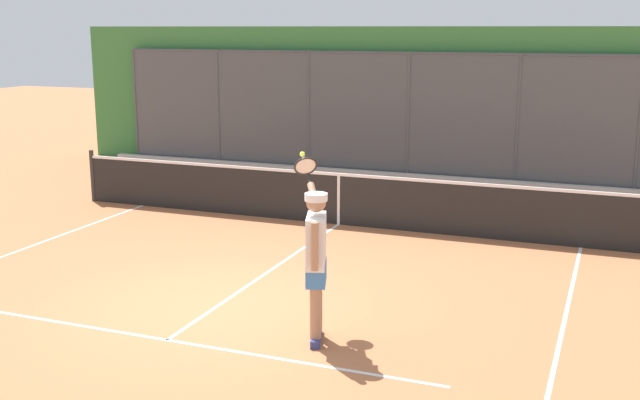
% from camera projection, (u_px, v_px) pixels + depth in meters
% --- Properties ---
extents(ground_plane, '(60.00, 60.00, 0.00)m').
position_uv_depth(ground_plane, '(219.00, 305.00, 10.11)').
color(ground_plane, '#B76B42').
extents(court_line_markings, '(8.54, 10.59, 0.01)m').
position_uv_depth(court_line_markings, '(153.00, 350.00, 8.70)').
color(court_line_markings, white).
rests_on(court_line_markings, ground).
extents(fence_backdrop, '(18.19, 1.37, 3.57)m').
position_uv_depth(fence_backdrop, '(415.00, 102.00, 18.78)').
color(fence_backdrop, '#474C51').
rests_on(fence_backdrop, ground).
extents(tennis_net, '(10.97, 0.09, 1.07)m').
position_uv_depth(tennis_net, '(339.00, 198.00, 14.14)').
color(tennis_net, '#2D2D2D').
rests_on(tennis_net, ground).
extents(tennis_player, '(0.80, 1.29, 2.04)m').
position_uv_depth(tennis_player, '(316.00, 254.00, 8.76)').
color(tennis_player, navy).
rests_on(tennis_player, ground).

